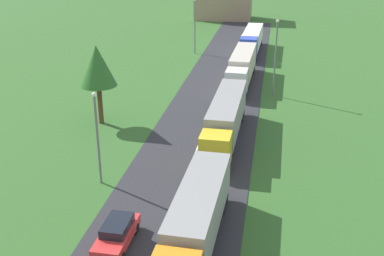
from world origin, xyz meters
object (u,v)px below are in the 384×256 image
(truck_lead, at_px, (196,220))
(truck_fourth, at_px, (252,40))
(car_second, at_px, (117,233))
(lamppost_fourth, at_px, (195,24))
(truck_second, at_px, (226,117))
(lamppost_third, at_px, (275,54))
(tree_birch, at_px, (97,66))
(truck_third, at_px, (242,66))
(lamppost_second, at_px, (97,133))

(truck_lead, bearing_deg, truck_fourth, 89.68)
(truck_lead, distance_m, car_second, 5.02)
(lamppost_fourth, bearing_deg, truck_second, -75.52)
(lamppost_third, xyz_separation_m, tree_birch, (-16.96, -11.80, 0.95))
(truck_fourth, height_order, lamppost_third, lamppost_third)
(lamppost_third, distance_m, lamppost_fourth, 22.91)
(truck_fourth, distance_m, lamppost_third, 21.80)
(car_second, bearing_deg, truck_lead, 5.28)
(truck_third, relative_size, truck_fourth, 0.99)
(truck_second, relative_size, lamppost_second, 1.98)
(truck_lead, xyz_separation_m, lamppost_second, (-8.59, 6.95, 2.04))
(car_second, xyz_separation_m, lamppost_second, (-3.75, 7.40, 3.27))
(lamppost_second, height_order, lamppost_fourth, lamppost_fourth)
(truck_lead, xyz_separation_m, truck_third, (0.02, 34.95, 0.11))
(truck_lead, bearing_deg, truck_third, 89.97)
(truck_second, relative_size, truck_fourth, 1.03)
(car_second, relative_size, lamppost_third, 0.50)
(truck_lead, distance_m, truck_third, 34.95)
(truck_fourth, height_order, lamppost_fourth, lamppost_fourth)
(truck_second, xyz_separation_m, truck_fourth, (0.35, 34.99, -0.10))
(truck_lead, xyz_separation_m, lamppost_fourth, (-8.53, 49.73, 2.61))
(lamppost_second, bearing_deg, truck_fourth, 78.82)
(lamppost_fourth, bearing_deg, truck_lead, -80.26)
(truck_fourth, bearing_deg, truck_second, -90.57)
(truck_second, relative_size, lamppost_fourth, 1.72)
(truck_lead, distance_m, truck_second, 16.90)
(car_second, bearing_deg, lamppost_second, 116.86)
(truck_second, relative_size, car_second, 3.29)
(truck_third, relative_size, lamppost_third, 1.57)
(truck_lead, relative_size, car_second, 2.97)
(truck_third, height_order, truck_fourth, truck_third)
(car_second, bearing_deg, truck_fourth, 84.40)
(lamppost_third, bearing_deg, lamppost_fourth, 123.44)
(truck_third, xyz_separation_m, tree_birch, (-12.88, -16.14, 3.69))
(truck_fourth, relative_size, lamppost_fourth, 1.67)
(tree_birch, bearing_deg, car_second, -67.38)
(truck_third, height_order, lamppost_second, lamppost_second)
(car_second, relative_size, lamppost_fourth, 0.52)
(truck_second, height_order, truck_fourth, truck_second)
(car_second, xyz_separation_m, lamppost_third, (8.93, 31.06, 4.08))
(lamppost_third, bearing_deg, tree_birch, -145.17)
(car_second, height_order, lamppost_second, lamppost_second)
(lamppost_second, distance_m, lamppost_fourth, 42.78)
(lamppost_third, bearing_deg, car_second, -106.04)
(truck_lead, xyz_separation_m, lamppost_third, (4.09, 30.61, 2.85))
(truck_second, bearing_deg, truck_third, 89.76)
(lamppost_third, xyz_separation_m, lamppost_fourth, (-12.62, 19.11, -0.24))
(truck_fourth, distance_m, lamppost_second, 45.85)
(truck_lead, height_order, car_second, truck_lead)
(truck_fourth, xyz_separation_m, lamppost_third, (3.80, -21.28, 2.87))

